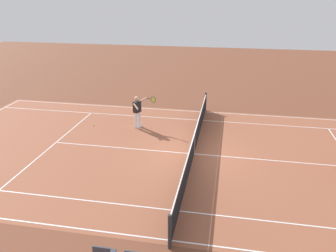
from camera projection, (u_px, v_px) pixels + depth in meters
name	position (u px, v px, depth m)	size (l,w,h in m)	color
ground_plane	(194.00, 154.00, 14.42)	(60.00, 60.00, 0.00)	brown
court_slab	(194.00, 154.00, 14.42)	(24.20, 11.40, 0.00)	#935138
court_line_markings	(194.00, 154.00, 14.42)	(23.85, 11.05, 0.01)	white
tennis_net	(194.00, 144.00, 14.23)	(0.10, 11.70, 1.08)	#2D2D33
tennis_player_near	(138.00, 110.00, 16.91)	(1.19, 0.75, 1.70)	white
tennis_ball	(93.00, 125.00, 17.43)	(0.07, 0.07, 0.07)	#CCE01E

